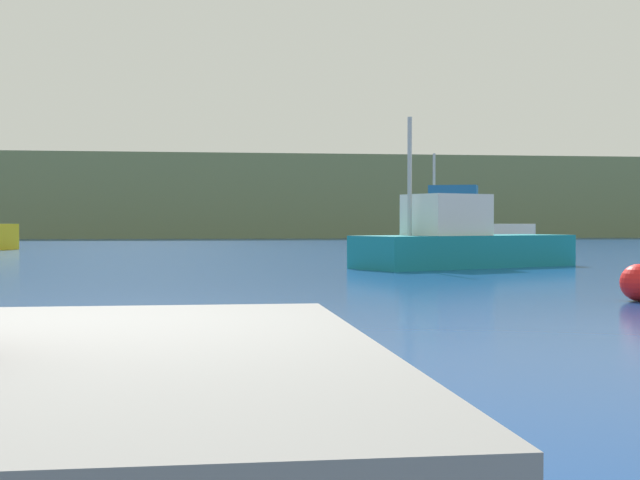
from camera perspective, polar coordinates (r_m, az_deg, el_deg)
hillside_backdrop at (r=79.65m, az=-8.25°, el=2.60°), size 140.00×13.90×6.78m
fishing_boat_teal at (r=26.26m, az=8.71°, el=-0.17°), size 6.92×4.72×4.13m
fishing_boat_white at (r=41.14m, az=9.02°, el=0.77°), size 5.64×3.39×4.34m
mooring_buoy at (r=15.62m, az=19.15°, el=-2.50°), size 0.60×0.60×0.60m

